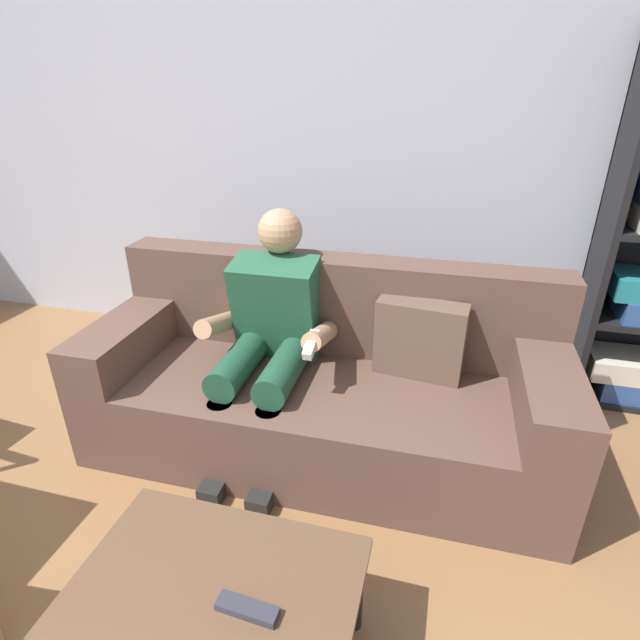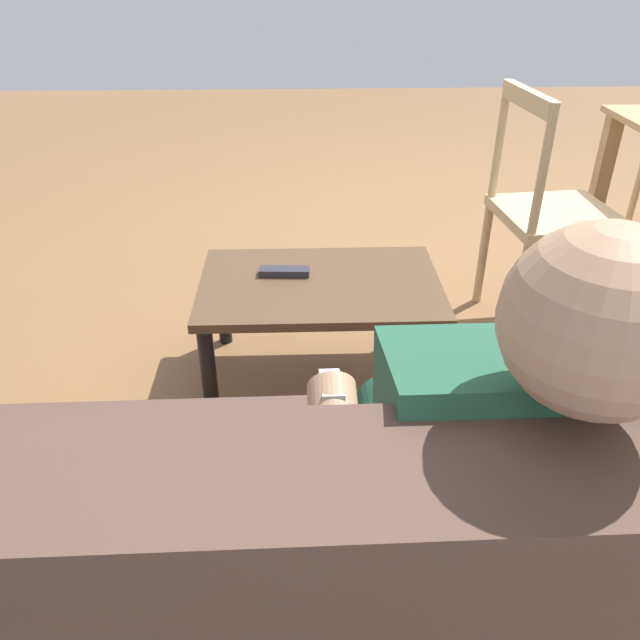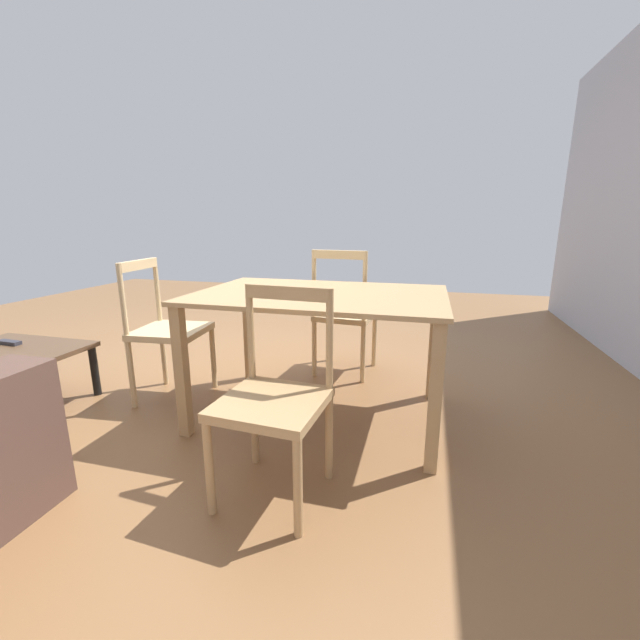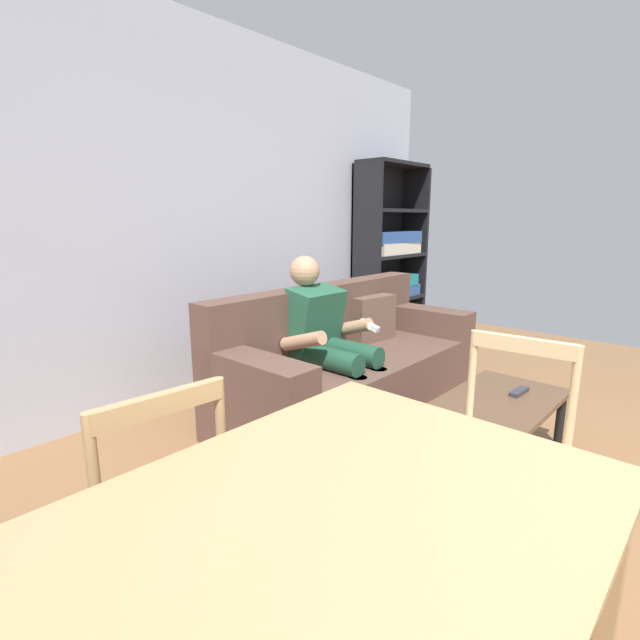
% 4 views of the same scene
% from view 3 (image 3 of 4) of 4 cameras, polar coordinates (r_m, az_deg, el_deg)
% --- Properties ---
extents(ground_plane, '(8.53, 8.53, 0.00)m').
position_cam_3_polar(ground_plane, '(3.40, -14.29, -6.58)').
color(ground_plane, brown).
extents(coffee_table, '(0.80, 0.54, 0.38)m').
position_cam_3_polar(coffee_table, '(3.23, -37.03, -4.11)').
color(coffee_table, brown).
rests_on(coffee_table, ground_plane).
extents(tv_remote, '(0.17, 0.06, 0.02)m').
position_cam_3_polar(tv_remote, '(3.34, -37.75, -2.53)').
color(tv_remote, '#2D2D38').
rests_on(tv_remote, coffee_table).
extents(dining_table, '(1.42, 0.95, 0.76)m').
position_cam_3_polar(dining_table, '(2.34, -0.00, 1.39)').
color(dining_table, tan).
rests_on(dining_table, ground_plane).
extents(dining_chair_near_wall, '(0.45, 0.45, 0.89)m').
position_cam_3_polar(dining_chair_near_wall, '(1.73, -6.43, -11.00)').
color(dining_chair_near_wall, tan).
rests_on(dining_chair_near_wall, ground_plane).
extents(dining_chair_facing_couch, '(0.46, 0.46, 0.92)m').
position_cam_3_polar(dining_chair_facing_couch, '(2.83, -20.83, -1.43)').
color(dining_chair_facing_couch, '#D1B27F').
rests_on(dining_chair_facing_couch, ground_plane).
extents(dining_chair_by_doorway, '(0.46, 0.46, 0.96)m').
position_cam_3_polar(dining_chair_by_doorway, '(3.09, 3.51, 0.75)').
color(dining_chair_by_doorway, '#D1B27F').
rests_on(dining_chair_by_doorway, ground_plane).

